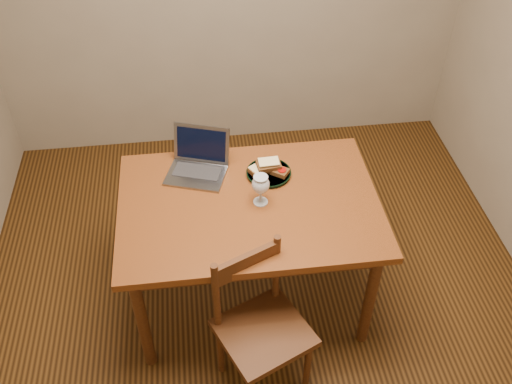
{
  "coord_description": "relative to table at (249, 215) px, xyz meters",
  "views": [
    {
      "loc": [
        -0.27,
        -1.99,
        2.7
      ],
      "look_at": [
        -0.01,
        0.06,
        0.8
      ],
      "focal_mm": 40.0,
      "sensor_mm": 36.0,
      "label": 1
    }
  ],
  "objects": [
    {
      "name": "sandwich_top",
      "position": [
        0.13,
        0.2,
        0.15
      ],
      "size": [
        0.13,
        0.09,
        0.04
      ],
      "primitive_type": null,
      "rotation": [
        0.0,
        0.0,
        0.13
      ],
      "color": "#381E0C",
      "rests_on": "plate"
    },
    {
      "name": "table",
      "position": [
        0.0,
        0.0,
        0.0
      ],
      "size": [
        1.3,
        0.9,
        0.74
      ],
      "color": "#552B0E",
      "rests_on": "floor"
    },
    {
      "name": "chair",
      "position": [
        -0.01,
        -0.52,
        -0.2
      ],
      "size": [
        0.51,
        0.5,
        0.42
      ],
      "rotation": [
        0.0,
        0.0,
        0.42
      ],
      "color": "#3C1B0C",
      "rests_on": "floor"
    },
    {
      "name": "sandwich_cheese",
      "position": [
        0.09,
        0.21,
        0.12
      ],
      "size": [
        0.14,
        0.12,
        0.04
      ],
      "primitive_type": null,
      "rotation": [
        0.0,
        0.0,
        0.52
      ],
      "color": "#381E0C",
      "rests_on": "plate"
    },
    {
      "name": "floor",
      "position": [
        0.05,
        -0.05,
        -0.66
      ],
      "size": [
        3.2,
        3.2,
        0.02
      ],
      "primitive_type": "cube",
      "color": "black",
      "rests_on": "ground"
    },
    {
      "name": "milk_glass",
      "position": [
        0.06,
        -0.01,
        0.17
      ],
      "size": [
        0.09,
        0.09,
        0.17
      ],
      "primitive_type": null,
      "color": "white",
      "rests_on": "table"
    },
    {
      "name": "sandwich_tomato",
      "position": [
        0.17,
        0.18,
        0.12
      ],
      "size": [
        0.13,
        0.12,
        0.03
      ],
      "primitive_type": null,
      "rotation": [
        0.0,
        0.0,
        -0.62
      ],
      "color": "#381E0C",
      "rests_on": "plate"
    },
    {
      "name": "laptop",
      "position": [
        -0.23,
        0.29,
        0.14
      ],
      "size": [
        0.37,
        0.35,
        0.22
      ],
      "rotation": [
        0.0,
        0.0,
        -0.32
      ],
      "color": "slate",
      "rests_on": "table"
    },
    {
      "name": "plate",
      "position": [
        0.13,
        0.2,
        0.1
      ],
      "size": [
        0.24,
        0.24,
        0.02
      ],
      "primitive_type": "cylinder",
      "color": "black",
      "rests_on": "table"
    }
  ]
}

